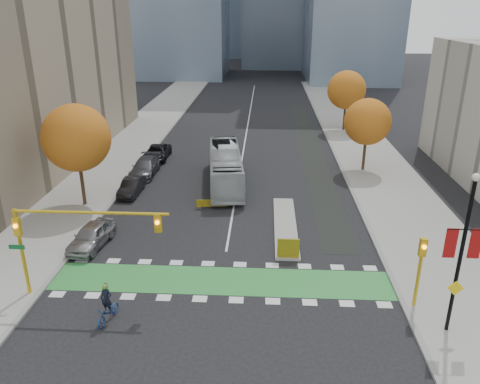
# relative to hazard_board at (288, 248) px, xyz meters

# --- Properties ---
(ground) EXTENTS (300.00, 300.00, 0.00)m
(ground) POSITION_rel_hazard_board_xyz_m (-4.00, -4.20, -0.80)
(ground) COLOR black
(ground) RESTS_ON ground
(sidewalk_west) EXTENTS (7.00, 120.00, 0.15)m
(sidewalk_west) POSITION_rel_hazard_board_xyz_m (-17.50, 15.80, -0.73)
(sidewalk_west) COLOR gray
(sidewalk_west) RESTS_ON ground
(sidewalk_east) EXTENTS (7.00, 120.00, 0.15)m
(sidewalk_east) POSITION_rel_hazard_board_xyz_m (9.50, 15.80, -0.73)
(sidewalk_east) COLOR gray
(sidewalk_east) RESTS_ON ground
(curb_west) EXTENTS (0.30, 120.00, 0.16)m
(curb_west) POSITION_rel_hazard_board_xyz_m (-14.00, 15.80, -0.73)
(curb_west) COLOR gray
(curb_west) RESTS_ON ground
(curb_east) EXTENTS (0.30, 120.00, 0.16)m
(curb_east) POSITION_rel_hazard_board_xyz_m (6.00, 15.80, -0.73)
(curb_east) COLOR gray
(curb_east) RESTS_ON ground
(bike_crossing) EXTENTS (20.00, 3.00, 0.01)m
(bike_crossing) POSITION_rel_hazard_board_xyz_m (-4.00, -2.70, -0.79)
(bike_crossing) COLOR #2D8A39
(bike_crossing) RESTS_ON ground
(centre_line) EXTENTS (0.15, 70.00, 0.01)m
(centre_line) POSITION_rel_hazard_board_xyz_m (-4.00, 35.80, -0.80)
(centre_line) COLOR silver
(centre_line) RESTS_ON ground
(bike_lane_paint) EXTENTS (2.50, 50.00, 0.01)m
(bike_lane_paint) POSITION_rel_hazard_board_xyz_m (3.50, 25.80, -0.80)
(bike_lane_paint) COLOR black
(bike_lane_paint) RESTS_ON ground
(median_island) EXTENTS (1.60, 10.00, 0.16)m
(median_island) POSITION_rel_hazard_board_xyz_m (0.00, 4.80, -0.72)
(median_island) COLOR gray
(median_island) RESTS_ON ground
(hazard_board) EXTENTS (1.40, 0.12, 1.30)m
(hazard_board) POSITION_rel_hazard_board_xyz_m (0.00, 0.00, 0.00)
(hazard_board) COLOR yellow
(hazard_board) RESTS_ON median_island
(tree_west) EXTENTS (5.20, 5.20, 8.22)m
(tree_west) POSITION_rel_hazard_board_xyz_m (-16.00, 7.80, 4.82)
(tree_west) COLOR #332114
(tree_west) RESTS_ON ground
(tree_east_near) EXTENTS (4.40, 4.40, 7.08)m
(tree_east_near) POSITION_rel_hazard_board_xyz_m (8.00, 17.80, 4.06)
(tree_east_near) COLOR #332114
(tree_east_near) RESTS_ON ground
(tree_east_far) EXTENTS (4.80, 4.80, 7.65)m
(tree_east_far) POSITION_rel_hazard_board_xyz_m (8.50, 33.80, 4.44)
(tree_east_far) COLOR #332114
(tree_east_far) RESTS_ON ground
(traffic_signal_west) EXTENTS (8.53, 0.56, 5.20)m
(traffic_signal_west) POSITION_rel_hazard_board_xyz_m (-11.93, -4.71, 3.23)
(traffic_signal_west) COLOR #BF9914
(traffic_signal_west) RESTS_ON ground
(traffic_signal_east) EXTENTS (0.35, 0.43, 4.10)m
(traffic_signal_east) POSITION_rel_hazard_board_xyz_m (6.50, -4.71, 1.93)
(traffic_signal_east) COLOR #BF9914
(traffic_signal_east) RESTS_ON ground
(banner_lamppost) EXTENTS (1.65, 0.36, 8.28)m
(banner_lamppost) POSITION_rel_hazard_board_xyz_m (7.50, -6.70, 3.81)
(banner_lamppost) COLOR black
(banner_lamppost) RESTS_ON ground
(cyclist) EXTENTS (1.10, 1.99, 2.18)m
(cyclist) POSITION_rel_hazard_board_xyz_m (-9.36, -6.77, -0.07)
(cyclist) COLOR navy
(cyclist) RESTS_ON ground
(bus) EXTENTS (4.06, 11.84, 3.23)m
(bus) POSITION_rel_hazard_board_xyz_m (-5.09, 13.36, 0.82)
(bus) COLOR #AFB6B7
(bus) RESTS_ON ground
(parked_car_a) EXTENTS (2.41, 4.75, 1.55)m
(parked_car_a) POSITION_rel_hazard_board_xyz_m (-13.00, 1.06, -0.02)
(parked_car_a) COLOR gray
(parked_car_a) RESTS_ON ground
(parked_car_b) EXTENTS (1.53, 4.17, 1.36)m
(parked_car_b) POSITION_rel_hazard_board_xyz_m (-12.90, 10.50, -0.12)
(parked_car_b) COLOR black
(parked_car_b) RESTS_ON ground
(parked_car_c) EXTENTS (2.18, 5.35, 1.55)m
(parked_car_c) POSITION_rel_hazard_board_xyz_m (-12.96, 15.50, -0.02)
(parked_car_c) COLOR #47474C
(parked_car_c) RESTS_ON ground
(parked_car_d) EXTENTS (2.38, 5.07, 1.40)m
(parked_car_d) POSITION_rel_hazard_board_xyz_m (-12.92, 20.50, -0.10)
(parked_car_d) COLOR black
(parked_car_d) RESTS_ON ground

